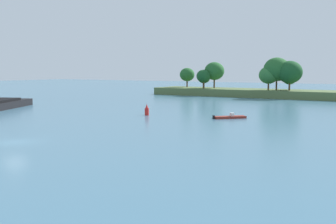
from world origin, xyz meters
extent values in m
plane|color=teal|center=(0.00, 0.00, 0.00)|extent=(400.00, 400.00, 0.00)
cube|color=#566B3D|center=(-8.78, 86.87, 1.03)|extent=(57.98, 12.20, 2.06)
cylinder|color=#513823|center=(-31.41, 89.53, 3.05)|extent=(0.44, 0.44, 2.00)
ellipsoid|color=#235B28|center=(-31.41, 89.53, 5.86)|extent=(4.53, 4.53, 4.08)
cylinder|color=#513823|center=(-23.46, 85.63, 2.85)|extent=(0.44, 0.44, 1.58)
ellipsoid|color=#235B28|center=(-23.46, 85.63, 5.11)|extent=(3.68, 3.68, 3.31)
cylinder|color=#513823|center=(-22.86, 84.30, 3.00)|extent=(0.44, 0.44, 1.88)
ellipsoid|color=#194C23|center=(-22.86, 84.30, 5.57)|extent=(4.07, 4.07, 3.66)
cylinder|color=#513823|center=(-20.97, 87.37, 3.37)|extent=(0.44, 0.44, 2.63)
ellipsoid|color=#235B28|center=(-20.97, 87.37, 7.00)|extent=(5.77, 5.77, 5.19)
cylinder|color=#513823|center=(-3.39, 84.40, 3.01)|extent=(0.44, 0.44, 1.91)
ellipsoid|color=#2D6B33|center=(-3.39, 84.40, 6.02)|extent=(5.13, 5.13, 4.61)
cylinder|color=#513823|center=(-1.60, 85.55, 3.40)|extent=(0.44, 0.44, 2.70)
ellipsoid|color=#235B28|center=(-1.60, 85.55, 7.53)|extent=(6.95, 6.95, 6.26)
cylinder|color=#513823|center=(0.83, 88.78, 2.85)|extent=(0.44, 0.44, 1.60)
ellipsoid|color=#2D6B33|center=(0.83, 88.78, 5.12)|extent=(3.68, 3.68, 3.31)
cylinder|color=#513823|center=(1.93, 85.50, 3.13)|extent=(0.44, 0.44, 2.15)
ellipsoid|color=#194C23|center=(1.93, 85.50, 6.82)|extent=(6.53, 6.53, 5.88)
cube|color=black|center=(-39.99, 33.27, 0.75)|extent=(3.98, 2.61, 1.23)
cube|color=maroon|center=(9.32, 33.66, 0.18)|extent=(4.49, 4.75, 0.36)
cube|color=white|center=(9.58, 33.95, 0.61)|extent=(0.87, 0.85, 0.50)
cube|color=black|center=(7.51, 31.66, 0.28)|extent=(0.43, 0.42, 0.56)
cylinder|color=red|center=(-4.38, 30.38, 0.60)|extent=(0.70, 0.70, 1.20)
cone|color=red|center=(-4.38, 30.38, 1.55)|extent=(0.49, 0.49, 0.70)
camera|label=1|loc=(39.87, -31.48, 7.93)|focal=48.75mm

